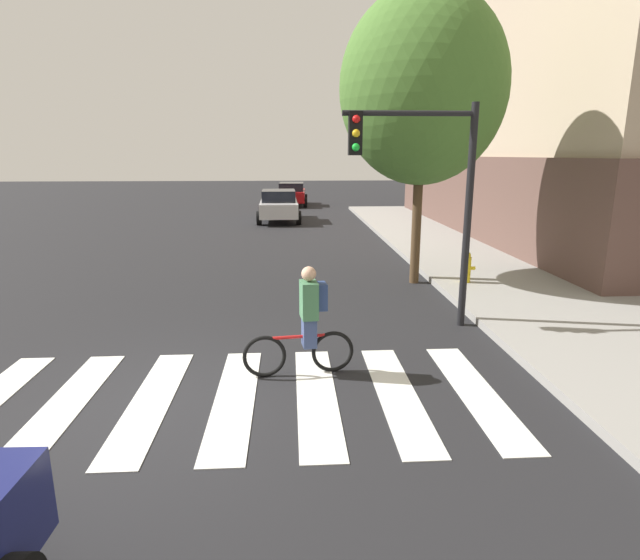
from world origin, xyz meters
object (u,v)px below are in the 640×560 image
(sedan_mid, at_px, (279,205))
(sedan_far, at_px, (292,194))
(street_tree_near, at_px, (423,88))
(fire_hydrant, at_px, (467,267))
(cyclist, at_px, (307,321))
(traffic_light_near, at_px, (426,178))

(sedan_mid, distance_m, sedan_far, 8.11)
(street_tree_near, bearing_deg, fire_hydrant, -28.20)
(street_tree_near, bearing_deg, sedan_mid, 106.23)
(sedan_far, height_order, fire_hydrant, sedan_far)
(sedan_far, bearing_deg, fire_hydrant, -78.91)
(cyclist, distance_m, traffic_light_near, 3.72)
(cyclist, height_order, fire_hydrant, cyclist)
(sedan_mid, height_order, traffic_light_near, traffic_light_near)
(traffic_light_near, xyz_separation_m, street_tree_near, (0.73, 3.46, 1.98))
(street_tree_near, bearing_deg, cyclist, -118.36)
(cyclist, distance_m, fire_hydrant, 6.50)
(sedan_far, distance_m, street_tree_near, 21.67)
(cyclist, bearing_deg, traffic_light_near, 42.88)
(cyclist, xyz_separation_m, street_tree_near, (3.01, 5.59, 4.00))
(sedan_mid, xyz_separation_m, fire_hydrant, (4.94, -13.60, -0.27))
(traffic_light_near, bearing_deg, fire_hydrant, 56.25)
(sedan_far, distance_m, traffic_light_near, 24.72)
(sedan_mid, bearing_deg, street_tree_near, -73.77)
(sedan_far, bearing_deg, sedan_mid, -94.91)
(cyclist, relative_size, fire_hydrant, 2.18)
(sedan_mid, distance_m, street_tree_near, 14.10)
(sedan_far, distance_m, cyclist, 26.64)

